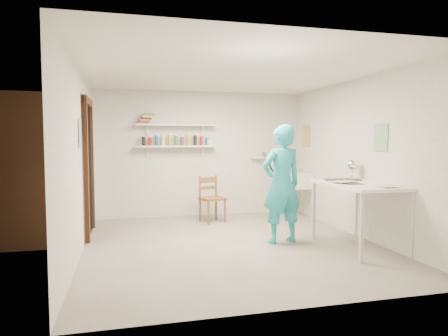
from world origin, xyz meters
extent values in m
cube|color=slate|center=(0.00, 0.00, -0.01)|extent=(4.00, 4.50, 0.02)
cube|color=silver|center=(0.00, 0.00, 2.41)|extent=(4.00, 4.50, 0.02)
cube|color=silver|center=(0.00, 2.26, 1.20)|extent=(4.00, 0.02, 2.40)
cube|color=silver|center=(0.00, -2.26, 1.20)|extent=(4.00, 0.02, 2.40)
cube|color=silver|center=(-2.01, 0.00, 1.20)|extent=(0.02, 4.50, 2.40)
cube|color=silver|center=(2.01, 0.00, 1.20)|extent=(0.02, 4.50, 2.40)
cube|color=black|center=(-1.99, 1.05, 1.00)|extent=(0.02, 0.90, 2.00)
cube|color=brown|center=(-2.70, 1.05, 1.05)|extent=(1.40, 1.50, 2.10)
cube|color=brown|center=(-1.97, 1.05, 2.05)|extent=(0.06, 1.05, 0.10)
cube|color=brown|center=(-1.97, 0.55, 1.00)|extent=(0.06, 0.10, 2.00)
cube|color=brown|center=(-1.97, 1.55, 1.00)|extent=(0.06, 0.10, 2.00)
cube|color=white|center=(-0.50, 2.13, 1.35)|extent=(1.50, 0.22, 0.03)
cube|color=white|center=(-0.50, 2.13, 1.75)|extent=(1.50, 0.22, 0.03)
cube|color=white|center=(1.35, 2.17, 1.12)|extent=(0.70, 0.14, 0.03)
cube|color=#334C7F|center=(-1.99, 0.05, 1.55)|extent=(0.01, 0.28, 0.36)
cube|color=#995933|center=(1.99, 1.80, 1.55)|extent=(0.01, 0.34, 0.42)
cube|color=#3F724C|center=(1.99, -0.55, 1.50)|extent=(0.01, 0.30, 0.38)
cube|color=white|center=(1.75, 1.70, 0.70)|extent=(0.48, 0.60, 0.30)
imported|color=#25ADBB|center=(0.72, -0.09, 0.84)|extent=(0.67, 0.49, 1.69)
cylinder|color=beige|center=(0.76, 0.12, 1.12)|extent=(0.30, 0.08, 0.30)
cube|color=brown|center=(0.07, 1.54, 0.42)|extent=(0.49, 0.48, 0.84)
cube|color=white|center=(1.64, -0.60, 0.44)|extent=(0.79, 1.32, 0.88)
sphere|color=white|center=(1.86, -0.07, 1.10)|extent=(0.16, 0.16, 0.16)
cylinder|color=black|center=(-1.14, 2.13, 1.45)|extent=(0.06, 0.06, 0.17)
cylinder|color=red|center=(-1.01, 2.13, 1.45)|extent=(0.06, 0.06, 0.17)
cylinder|color=blue|center=(-0.88, 2.13, 1.45)|extent=(0.06, 0.06, 0.17)
cylinder|color=white|center=(-0.75, 2.13, 1.45)|extent=(0.06, 0.06, 0.17)
cylinder|color=orange|center=(-0.63, 2.13, 1.45)|extent=(0.06, 0.06, 0.17)
cylinder|color=#268C3F|center=(-0.50, 2.13, 1.45)|extent=(0.06, 0.06, 0.17)
cylinder|color=#8C268C|center=(-0.37, 2.13, 1.45)|extent=(0.06, 0.06, 0.17)
cylinder|color=gold|center=(-0.25, 2.13, 1.45)|extent=(0.06, 0.06, 0.17)
cylinder|color=black|center=(-0.12, 2.13, 1.45)|extent=(0.06, 0.06, 0.17)
cylinder|color=red|center=(0.01, 2.13, 1.45)|extent=(0.06, 0.06, 0.17)
cylinder|color=blue|center=(0.14, 2.13, 1.45)|extent=(0.06, 0.06, 0.17)
cube|color=red|center=(-1.10, 2.13, 1.78)|extent=(0.18, 0.14, 0.03)
cube|color=#1933A5|center=(-1.08, 2.13, 1.81)|extent=(0.18, 0.14, 0.03)
cube|color=orange|center=(-1.06, 2.13, 1.83)|extent=(0.18, 0.14, 0.03)
cube|color=black|center=(-1.04, 2.13, 1.86)|extent=(0.18, 0.14, 0.03)
cube|color=yellow|center=(-1.02, 2.13, 1.89)|extent=(0.18, 0.14, 0.03)
cube|color=#338C4C|center=(-1.00, 2.13, 1.92)|extent=(0.18, 0.14, 0.03)
cube|color=#8C3F8C|center=(-0.98, 2.13, 1.95)|extent=(0.18, 0.14, 0.03)
cylinder|color=silver|center=(1.14, 2.17, 1.18)|extent=(0.07, 0.07, 0.09)
cylinder|color=#335999|center=(1.28, 2.17, 1.18)|extent=(0.07, 0.07, 0.09)
cylinder|color=orange|center=(1.42, 2.17, 1.18)|extent=(0.07, 0.07, 0.09)
cylinder|color=#999999|center=(1.56, 2.17, 1.18)|extent=(0.07, 0.07, 0.09)
cube|color=silver|center=(1.64, -0.60, 0.88)|extent=(0.30, 0.22, 0.00)
cube|color=#4C4742|center=(1.64, -0.60, 0.89)|extent=(0.30, 0.22, 0.00)
cube|color=beige|center=(1.64, -0.60, 0.89)|extent=(0.30, 0.22, 0.00)
cube|color=#383330|center=(1.64, -0.60, 0.89)|extent=(0.30, 0.22, 0.00)
cube|color=silver|center=(1.64, -0.60, 0.90)|extent=(0.30, 0.22, 0.00)
cube|color=silver|center=(1.64, -0.60, 0.90)|extent=(0.30, 0.22, 0.00)
cube|color=#4C4742|center=(1.64, -0.60, 0.91)|extent=(0.30, 0.22, 0.00)
cube|color=beige|center=(1.64, -0.60, 0.91)|extent=(0.30, 0.22, 0.00)
camera|label=1|loc=(-1.43, -5.37, 1.47)|focal=32.00mm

